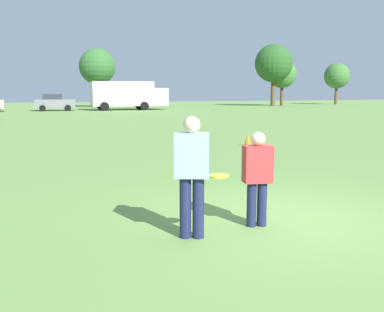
{
  "coord_description": "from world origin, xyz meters",
  "views": [
    {
      "loc": [
        -3.74,
        -6.06,
        2.1
      ],
      "look_at": [
        -1.47,
        0.65,
        1.03
      ],
      "focal_mm": 40.06,
      "sensor_mm": 36.0,
      "label": 1
    }
  ],
  "objects_px": {
    "box_truck": "(128,94)",
    "traffic_cone": "(248,140)",
    "frisbee": "(219,176)",
    "player_thrower": "(192,170)",
    "parked_car_center": "(54,102)",
    "player_defender": "(257,174)"
  },
  "relations": [
    {
      "from": "frisbee",
      "to": "parked_car_center",
      "type": "distance_m",
      "value": 43.87
    },
    {
      "from": "player_defender",
      "to": "traffic_cone",
      "type": "xyz_separation_m",
      "value": [
        4.3,
        9.14,
        -0.6
      ]
    },
    {
      "from": "player_thrower",
      "to": "traffic_cone",
      "type": "bearing_deg",
      "value": 59.76
    },
    {
      "from": "player_defender",
      "to": "parked_car_center",
      "type": "relative_size",
      "value": 0.35
    },
    {
      "from": "parked_car_center",
      "to": "player_defender",
      "type": "bearing_deg",
      "value": -87.03
    },
    {
      "from": "traffic_cone",
      "to": "frisbee",
      "type": "bearing_deg",
      "value": -118.17
    },
    {
      "from": "frisbee",
      "to": "traffic_cone",
      "type": "xyz_separation_m",
      "value": [
        5.11,
        9.54,
        -0.7
      ]
    },
    {
      "from": "frisbee",
      "to": "box_truck",
      "type": "bearing_deg",
      "value": 81.41
    },
    {
      "from": "traffic_cone",
      "to": "box_truck",
      "type": "height_order",
      "value": "box_truck"
    },
    {
      "from": "player_thrower",
      "to": "player_defender",
      "type": "bearing_deg",
      "value": 9.49
    },
    {
      "from": "player_defender",
      "to": "traffic_cone",
      "type": "bearing_deg",
      "value": 64.8
    },
    {
      "from": "frisbee",
      "to": "box_truck",
      "type": "xyz_separation_m",
      "value": [
        6.53,
        43.18,
        0.82
      ]
    },
    {
      "from": "player_thrower",
      "to": "box_truck",
      "type": "height_order",
      "value": "box_truck"
    },
    {
      "from": "frisbee",
      "to": "traffic_cone",
      "type": "height_order",
      "value": "frisbee"
    },
    {
      "from": "player_thrower",
      "to": "box_truck",
      "type": "xyz_separation_m",
      "value": [
        6.86,
        42.98,
        0.76
      ]
    },
    {
      "from": "box_truck",
      "to": "traffic_cone",
      "type": "bearing_deg",
      "value": -92.42
    },
    {
      "from": "parked_car_center",
      "to": "box_truck",
      "type": "height_order",
      "value": "box_truck"
    },
    {
      "from": "traffic_cone",
      "to": "parked_car_center",
      "type": "bearing_deg",
      "value": 100.82
    },
    {
      "from": "player_thrower",
      "to": "box_truck",
      "type": "bearing_deg",
      "value": 80.93
    },
    {
      "from": "box_truck",
      "to": "parked_car_center",
      "type": "bearing_deg",
      "value": 175.23
    },
    {
      "from": "parked_car_center",
      "to": "frisbee",
      "type": "bearing_deg",
      "value": -88.1
    },
    {
      "from": "player_defender",
      "to": "traffic_cone",
      "type": "height_order",
      "value": "player_defender"
    }
  ]
}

